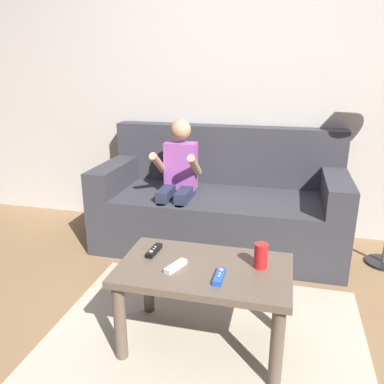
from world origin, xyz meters
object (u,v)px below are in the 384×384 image
object	(u,v)px
coffee_table	(204,282)
person_seated_on_couch	(178,179)
game_remote_blue_far_corner	(220,276)
game_remote_white_near_edge	(176,266)
game_remote_black_center	(154,251)
soda_can	(261,256)
couch	(220,206)

from	to	relation	value
coffee_table	person_seated_on_couch	bearing A→B (deg)	112.49
game_remote_blue_far_corner	game_remote_white_near_edge	bearing A→B (deg)	169.36
coffee_table	game_remote_black_center	xyz separation A→B (m)	(-0.28, 0.08, 0.09)
person_seated_on_couch	game_remote_white_near_edge	bearing A→B (deg)	-74.71
game_remote_blue_far_corner	coffee_table	bearing A→B (deg)	134.74
person_seated_on_couch	soda_can	bearing A→B (deg)	-54.38
game_remote_white_near_edge	game_remote_blue_far_corner	world-z (taller)	same
coffee_table	couch	bearing A→B (deg)	96.27
game_remote_black_center	game_remote_blue_far_corner	xyz separation A→B (m)	(0.37, -0.17, 0.00)
couch	game_remote_blue_far_corner	world-z (taller)	couch
couch	person_seated_on_couch	distance (m)	0.43
game_remote_white_near_edge	game_remote_black_center	world-z (taller)	same
couch	game_remote_black_center	distance (m)	1.14
game_remote_white_near_edge	couch	bearing A→B (deg)	90.13
coffee_table	game_remote_white_near_edge	bearing A→B (deg)	-158.65
game_remote_white_near_edge	game_remote_black_center	distance (m)	0.20
person_seated_on_couch	game_remote_blue_far_corner	xyz separation A→B (m)	(0.51, -1.11, -0.12)
game_remote_white_near_edge	person_seated_on_couch	bearing A→B (deg)	105.29
coffee_table	game_remote_white_near_edge	world-z (taller)	game_remote_white_near_edge
couch	game_remote_blue_far_corner	bearing A→B (deg)	-80.21
couch	game_remote_white_near_edge	world-z (taller)	couch
coffee_table	soda_can	distance (m)	0.31
couch	person_seated_on_couch	bearing A→B (deg)	-147.55
coffee_table	soda_can	xyz separation A→B (m)	(0.26, 0.06, 0.14)
game_remote_blue_far_corner	soda_can	size ratio (longest dim) A/B	1.15
soda_can	game_remote_black_center	bearing A→B (deg)	177.90
person_seated_on_couch	coffee_table	distance (m)	1.12
game_remote_black_center	game_remote_blue_far_corner	world-z (taller)	same
game_remote_black_center	soda_can	size ratio (longest dim) A/B	1.17
soda_can	game_remote_white_near_edge	bearing A→B (deg)	-164.13
couch	game_remote_blue_far_corner	xyz separation A→B (m)	(0.22, -1.29, 0.14)
game_remote_blue_far_corner	soda_can	world-z (taller)	soda_can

